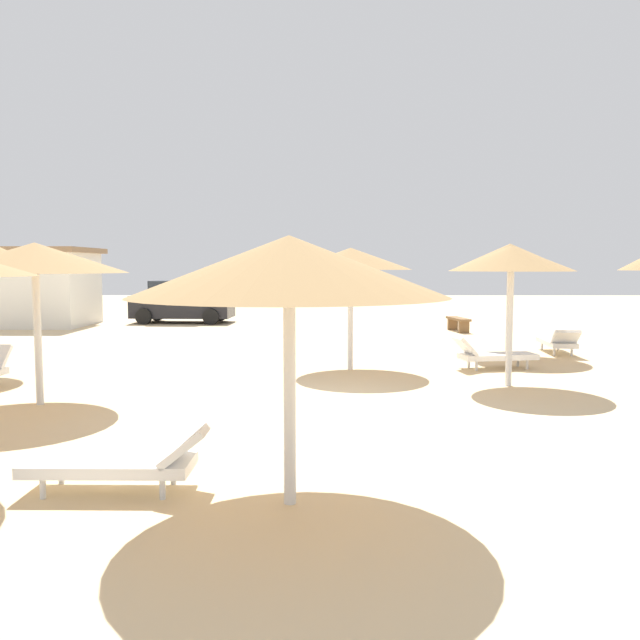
% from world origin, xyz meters
% --- Properties ---
extents(ground_plane, '(80.00, 80.00, 0.00)m').
position_xyz_m(ground_plane, '(0.00, 0.00, 0.00)').
color(ground_plane, beige).
extents(parasol_1, '(2.37, 2.37, 2.70)m').
position_xyz_m(parasol_1, '(3.67, 2.11, 2.45)').
color(parasol_1, silver).
rests_on(parasol_1, ground).
extents(parasol_2, '(2.65, 2.65, 2.88)m').
position_xyz_m(parasol_2, '(4.82, 6.18, 2.57)').
color(parasol_2, silver).
rests_on(parasol_2, ground).
extents(parasol_3, '(3.06, 3.06, 2.61)m').
position_xyz_m(parasol_3, '(-0.23, -4.07, 2.31)').
color(parasol_3, silver).
rests_on(parasol_3, ground).
extents(parasol_5, '(2.98, 2.98, 2.70)m').
position_xyz_m(parasol_5, '(-4.67, 0.33, 2.44)').
color(parasol_5, silver).
rests_on(parasol_5, ground).
extents(parasol_8, '(2.71, 2.71, 2.72)m').
position_xyz_m(parasol_8, '(0.67, 4.00, 2.47)').
color(parasol_8, silver).
rests_on(parasol_8, ground).
extents(lounger_1, '(1.95, 0.94, 0.76)m').
position_xyz_m(lounger_1, '(3.88, 4.14, 0.32)').
color(lounger_1, white).
rests_on(lounger_1, ground).
extents(lounger_2, '(0.78, 1.93, 0.71)m').
position_xyz_m(lounger_2, '(6.27, 6.64, 0.32)').
color(lounger_2, white).
rests_on(lounger_2, ground).
extents(lounger_3, '(1.89, 0.65, 0.71)m').
position_xyz_m(lounger_3, '(-1.96, -3.75, 0.32)').
color(lounger_3, white).
rests_on(lounger_3, ground).
extents(bench_0, '(0.63, 1.54, 0.49)m').
position_xyz_m(bench_0, '(4.82, 12.34, 0.35)').
color(bench_0, brown).
rests_on(bench_0, ground).
extents(parked_car, '(4.07, 2.13, 1.72)m').
position_xyz_m(parked_car, '(-5.77, 15.75, 0.82)').
color(parked_car, black).
rests_on(parked_car, ground).
extents(beach_cabana, '(4.28, 3.74, 3.02)m').
position_xyz_m(beach_cabana, '(-11.09, 14.41, 1.53)').
color(beach_cabana, white).
rests_on(beach_cabana, ground).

